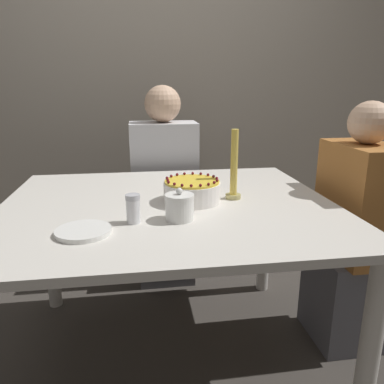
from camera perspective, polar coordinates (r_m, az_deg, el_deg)
The scene contains 10 objects.
ground_plane at distance 1.91m, azimuth -3.22°, elevation -23.67°, with size 12.00×12.00×0.00m, color #3D3833.
wall_behind at distance 2.86m, azimuth -6.36°, elevation 17.64°, with size 8.00×0.05×2.60m.
dining_table at distance 1.57m, azimuth -3.59°, elevation -5.16°, with size 1.35×1.16×0.75m.
cake at distance 1.54m, azimuth -0.00°, elevation 0.14°, with size 0.23×0.23×0.10m.
sugar_bowl at distance 1.33m, azimuth -1.92°, elevation -2.28°, with size 0.10×0.10×0.12m.
sugar_shaker at distance 1.31m, azimuth -8.96°, elevation -2.51°, with size 0.05×0.05×0.10m.
plate_stack at distance 1.27m, azimuth -16.23°, elevation -5.76°, with size 0.18×0.18×0.02m.
candle at distance 1.57m, azimuth 6.40°, elevation 3.23°, with size 0.07×0.07×0.29m.
person_man_blue_shirt at distance 2.35m, azimuth -4.19°, elevation -0.94°, with size 0.40×0.34×1.22m.
person_woman_floral at distance 1.93m, azimuth 23.49°, elevation -7.29°, with size 0.34×0.40×1.15m.
Camera 1 is at (-0.12, -1.46, 1.22)m, focal length 35.00 mm.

